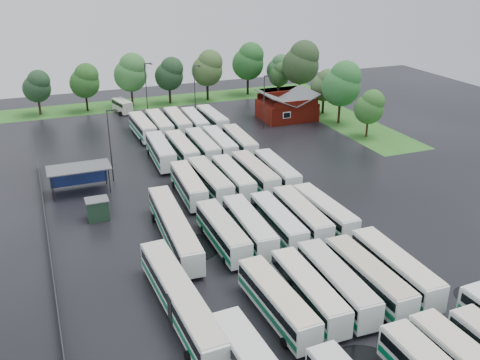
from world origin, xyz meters
name	(u,v)px	position (x,y,z in m)	size (l,w,h in m)	color
ground	(263,242)	(0.00, 0.00, 0.00)	(160.00, 160.00, 0.00)	black
brick_building	(287,109)	(24.00, 42.77, 1.87)	(10.07, 8.60, 5.39)	maroon
wash_shed	(79,170)	(-17.20, 22.02, 2.99)	(8.20, 4.20, 3.58)	#2D2D30
utility_hut	(98,209)	(-16.20, 12.60, 1.32)	(2.70, 2.20, 2.62)	#1A3623
grass_strip_north	(150,103)	(2.00, 64.80, 0.01)	(80.00, 10.00, 0.01)	#2B651E
grass_strip_east	(331,113)	(34.00, 42.80, 0.01)	(10.00, 50.00, 0.01)	#2B651E
west_fence	(48,241)	(-22.20, 8.00, 0.60)	(0.10, 50.00, 1.20)	#2D2D30
bus_r1c0	(277,302)	(-4.37, -12.74, 1.74)	(2.85, 11.43, 3.16)	white
bus_r1c1	(308,291)	(-1.08, -12.32, 1.73)	(2.55, 11.32, 3.14)	white
bus_r1c2	(336,283)	(1.87, -12.18, 1.79)	(2.85, 11.77, 3.26)	white
bus_r1c3	(368,277)	(5.14, -12.46, 1.78)	(2.57, 11.67, 3.24)	white
bus_r1c4	(395,268)	(8.39, -12.15, 1.81)	(2.68, 11.88, 3.30)	white
bus_r2c0	(223,232)	(-4.47, 0.87, 1.76)	(2.47, 11.50, 3.20)	white
bus_r2c1	(249,227)	(-1.36, 0.90, 1.78)	(2.91, 11.73, 3.24)	white
bus_r2c2	(278,222)	(2.17, 0.92, 1.72)	(2.69, 11.32, 3.13)	white
bus_r2c3	(301,216)	(5.31, 1.20, 1.77)	(2.89, 11.66, 3.22)	white
bus_r2c4	(324,212)	(8.31, 1.20, 1.73)	(2.76, 11.39, 3.15)	white
bus_r3c0	(188,185)	(-4.22, 14.66, 1.74)	(2.94, 11.46, 3.16)	white
bus_r3c1	(210,181)	(-1.18, 14.82, 1.81)	(2.69, 11.88, 3.30)	white
bus_r3c2	(233,178)	(2.05, 14.70, 1.75)	(2.62, 11.48, 3.18)	white
bus_r3c3	(255,173)	(5.36, 14.94, 1.79)	(2.51, 11.73, 3.26)	white
bus_r3c4	(277,171)	(8.56, 14.67, 1.75)	(2.82, 11.51, 3.18)	white
bus_r4c0	(161,151)	(-4.48, 28.57, 1.82)	(3.04, 11.96, 3.30)	white
bus_r4c1	(182,149)	(-1.19, 28.35, 1.78)	(2.58, 11.62, 3.23)	white
bus_r4c2	(202,146)	(2.15, 28.34, 1.78)	(2.71, 11.70, 3.24)	white
bus_r4c3	(220,144)	(5.10, 28.59, 1.76)	(2.80, 11.56, 3.20)	white
bus_r4c4	(240,142)	(8.43, 28.32, 1.74)	(2.97, 11.49, 3.17)	white
bus_r5c0	(142,127)	(-4.40, 42.10, 1.74)	(2.66, 11.44, 3.17)	white
bus_r5c1	(160,125)	(-1.36, 42.05, 1.81)	(2.65, 11.83, 3.28)	white
bus_r5c2	(177,123)	(1.96, 42.19, 1.81)	(2.93, 11.93, 3.30)	white
bus_r5c3	(195,122)	(5.06, 41.75, 1.72)	(2.86, 11.34, 3.13)	white
bus_r5c4	(212,119)	(8.51, 42.11, 1.75)	(2.53, 11.44, 3.18)	white
artic_bus_west_b	(174,227)	(-9.09, 3.86, 1.78)	(3.17, 17.39, 3.21)	white
artic_bus_west_c	(180,300)	(-12.12, -9.47, 1.79)	(3.26, 17.50, 3.23)	white
minibus	(122,106)	(-4.86, 59.18, 1.40)	(3.39, 6.11, 2.52)	silver
tree_north_0	(37,86)	(-20.28, 63.60, 5.76)	(5.42, 5.41, 8.96)	#362217
tree_north_1	(85,80)	(-11.20, 62.75, 6.30)	(5.91, 5.91, 9.79)	black
tree_north_2	(131,72)	(-1.86, 63.05, 7.22)	(6.77, 6.77, 11.22)	#32231A
tree_north_3	(170,74)	(6.21, 62.66, 6.37)	(6.00, 5.99, 9.92)	black
tree_north_4	(208,68)	(14.58, 62.21, 7.08)	(6.64, 6.64, 11.00)	black
tree_north_5	(249,61)	(24.79, 63.90, 7.56)	(7.09, 7.09, 11.75)	black
tree_north_6	(279,68)	(31.48, 61.96, 5.81)	(5.45, 5.45, 9.03)	#341D11
tree_east_0	(370,107)	(32.29, 27.51, 5.41)	(5.07, 5.07, 8.40)	#352212
tree_east_1	(343,83)	(32.09, 36.40, 7.62)	(7.15, 7.15, 11.84)	black
tree_east_2	(325,85)	(32.69, 43.46, 5.78)	(5.43, 5.43, 8.99)	black
tree_east_3	(302,62)	(32.97, 54.23, 8.40)	(7.89, 7.89, 13.06)	black
tree_east_4	(280,74)	(30.62, 59.88, 4.86)	(4.57, 4.57, 7.57)	black
lamp_post_ne	(265,98)	(17.28, 38.40, 5.71)	(1.51, 0.30, 9.84)	#2D2D30
lamp_post_nw	(111,140)	(-12.38, 24.05, 5.97)	(1.58, 0.31, 10.28)	#2D2D30
lamp_post_back_w	(147,86)	(-0.66, 54.10, 6.11)	(1.62, 0.32, 10.53)	#2D2D30
lamp_post_back_e	(195,86)	(8.87, 53.31, 5.55)	(1.47, 0.29, 9.56)	#2D2D30
puddle_1	(436,350)	(5.80, -21.30, 0.00)	(3.95, 3.95, 0.01)	black
puddle_2	(191,248)	(-7.84, 1.79, 0.00)	(6.37, 6.37, 0.01)	black
puddle_3	(331,245)	(6.64, -3.34, 0.00)	(5.12, 5.12, 0.01)	black
puddle_4	(475,297)	(14.21, -16.72, 0.00)	(3.77, 3.77, 0.01)	black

